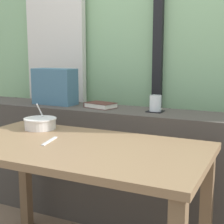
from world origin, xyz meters
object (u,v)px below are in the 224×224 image
soup_bowl (40,123)px  fork_utensil (50,141)px  coaster_square (155,111)px  throw_pillow (55,87)px  juice_glass (155,104)px  breakfast_table (77,164)px  closed_book (100,105)px

soup_bowl → fork_utensil: soup_bowl is taller
coaster_square → throw_pillow: bearing=-179.5°
coaster_square → juice_glass: bearing=0.0°
breakfast_table → fork_utensil: fork_utensil is taller
fork_utensil → closed_book: bearing=81.5°
fork_utensil → juice_glass: bearing=49.8°
juice_glass → fork_utensil: bearing=-118.0°
throw_pillow → fork_utensil: throw_pillow is taller
coaster_square → closed_book: closed_book is taller
juice_glass → soup_bowl: bearing=-142.8°
closed_book → soup_bowl: (-0.18, -0.43, -0.06)m
soup_bowl → fork_utensil: size_ratio=1.14×
breakfast_table → fork_utensil: bearing=-176.2°
breakfast_table → coaster_square: (0.19, 0.65, 0.18)m
soup_bowl → fork_utensil: (0.23, -0.22, -0.03)m
coaster_square → soup_bowl: bearing=-142.8°
breakfast_table → fork_utensil: (-0.16, -0.01, 0.10)m
soup_bowl → breakfast_table: bearing=-28.8°
breakfast_table → closed_book: bearing=107.3°
breakfast_table → juice_glass: size_ratio=12.69×
breakfast_table → closed_book: size_ratio=5.69×
breakfast_table → juice_glass: juice_glass is taller
closed_book → soup_bowl: soup_bowl is taller
juice_glass → fork_utensil: juice_glass is taller
soup_bowl → closed_book: bearing=67.1°
coaster_square → closed_book: size_ratio=0.44×
coaster_square → soup_bowl: size_ratio=0.51×
closed_book → throw_pillow: bearing=-179.6°
throw_pillow → coaster_square: bearing=0.5°
breakfast_table → closed_book: closed_book is taller
throw_pillow → soup_bowl: bearing=-66.2°
juice_glass → fork_utensil: 0.76m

